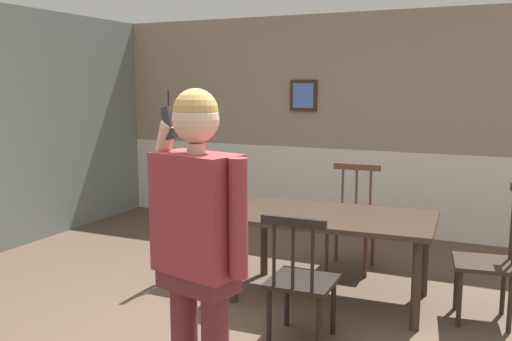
% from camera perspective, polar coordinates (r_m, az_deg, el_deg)
% --- Properties ---
extents(room_back_partition, '(6.59, 0.17, 2.60)m').
position_cam_1_polar(room_back_partition, '(6.74, 10.86, 4.31)').
color(room_back_partition, gray).
rests_on(room_back_partition, ground_plane).
extents(dining_table, '(1.69, 1.01, 0.72)m').
position_cam_1_polar(dining_table, '(4.58, 7.74, -5.54)').
color(dining_table, '#38281E').
rests_on(dining_table, ground_plane).
extents(chair_near_window, '(0.45, 0.45, 0.92)m').
position_cam_1_polar(chair_near_window, '(3.85, 4.62, -11.16)').
color(chair_near_window, black).
rests_on(chair_near_window, ground_plane).
extents(chair_by_doorway, '(0.49, 0.49, 1.04)m').
position_cam_1_polar(chair_by_doorway, '(4.51, 22.98, -8.41)').
color(chair_by_doorway, '#2D2319').
rests_on(chair_by_doorway, ground_plane).
extents(chair_at_table_head, '(0.48, 0.48, 1.00)m').
position_cam_1_polar(chair_at_table_head, '(5.42, 9.85, -5.10)').
color(chair_at_table_head, '#513823').
rests_on(chair_at_table_head, ground_plane).
extents(chair_opposite_corner, '(0.46, 0.46, 0.98)m').
position_cam_1_polar(chair_opposite_corner, '(5.03, -5.86, -6.07)').
color(chair_opposite_corner, '#513823').
rests_on(chair_opposite_corner, ground_plane).
extents(person_figure, '(0.59, 0.34, 1.75)m').
position_cam_1_polar(person_figure, '(2.76, -5.93, -6.84)').
color(person_figure, brown).
rests_on(person_figure, ground_plane).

